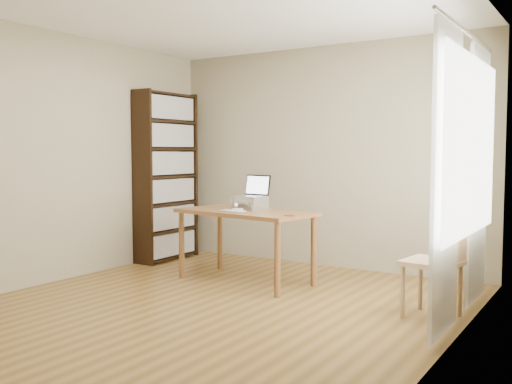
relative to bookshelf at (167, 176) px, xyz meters
The scene contains 10 objects.
room 2.43m from the bookshelf, 39.52° to the right, with size 4.04×4.54×2.64m.
bookshelf is the anchor object (origin of this frame).
curtains 3.83m from the bookshelf, 11.30° to the right, with size 0.03×1.90×2.25m.
desk 1.67m from the bookshelf, 18.92° to the right, with size 1.52×0.91×0.75m.
laptop_stand 1.61m from the bookshelf, 16.20° to the right, with size 0.32×0.25×0.13m.
laptop 1.58m from the bookshelf, 14.21° to the right, with size 0.35×0.31×0.23m.
keyboard 1.73m from the bookshelf, 25.94° to the right, with size 0.29×0.15×0.02m.
coaster 2.31m from the bookshelf, 18.62° to the right, with size 0.11×0.11×0.01m, color brown.
cat 1.58m from the bookshelf, 15.37° to the right, with size 0.23×0.47×0.14m.
chair 3.73m from the bookshelf, 12.41° to the right, with size 0.48×0.48×0.96m.
Camera 1 is at (2.94, -3.89, 1.35)m, focal length 40.00 mm.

